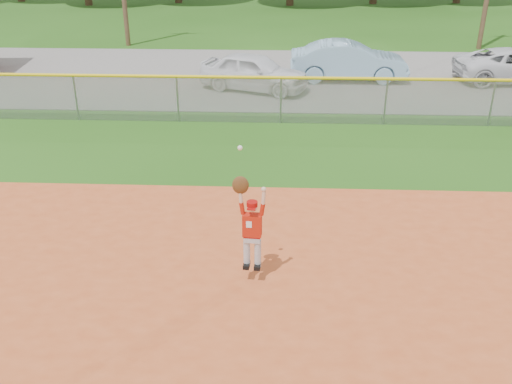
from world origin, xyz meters
TOP-DOWN VIEW (x-y plane):
  - ground at (0.00, 0.00)m, footprint 120.00×120.00m
  - parking_strip at (0.00, 16.00)m, footprint 44.00×10.00m
  - car_white_a at (-1.04, 13.77)m, footprint 4.47×2.99m
  - car_blue at (2.71, 15.43)m, footprint 4.68×1.65m
  - outfield_fence at (0.00, 10.00)m, footprint 40.06×0.10m
  - ballplayer at (-0.49, 1.04)m, footprint 0.60×0.27m

SIDE VIEW (x-z plane):
  - ground at x=0.00m, z-range 0.00..0.00m
  - parking_strip at x=0.00m, z-range 0.00..0.03m
  - car_white_a at x=-1.04m, z-range 0.03..1.44m
  - car_blue at x=2.71m, z-range 0.03..1.57m
  - outfield_fence at x=0.00m, z-range 0.11..1.66m
  - ballplayer at x=-0.49m, z-range 0.03..2.38m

